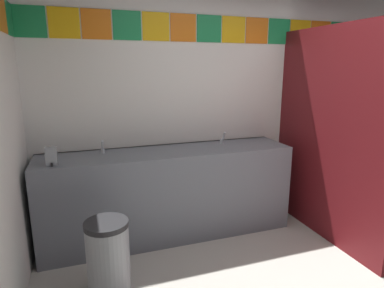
# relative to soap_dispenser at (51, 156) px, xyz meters

# --- Properties ---
(wall_back) EXTENTS (4.21, 0.09, 2.68)m
(wall_back) POSITION_rel_soap_dispenser_xyz_m (1.86, 0.49, 0.37)
(wall_back) COLOR white
(wall_back) RESTS_ON ground_plane
(vanity_counter) EXTENTS (2.49, 0.57, 0.90)m
(vanity_counter) POSITION_rel_soap_dispenser_xyz_m (1.05, 0.16, -0.52)
(vanity_counter) COLOR slate
(vanity_counter) RESTS_ON ground_plane
(faucet_left) EXTENTS (0.04, 0.10, 0.14)m
(faucet_left) POSITION_rel_soap_dispenser_xyz_m (0.43, 0.25, -0.03)
(faucet_left) COLOR silver
(faucet_left) RESTS_ON vanity_counter
(faucet_right) EXTENTS (0.04, 0.10, 0.14)m
(faucet_right) POSITION_rel_soap_dispenser_xyz_m (1.68, 0.25, -0.03)
(faucet_right) COLOR silver
(faucet_right) RESTS_ON vanity_counter
(soap_dispenser) EXTENTS (0.09, 0.09, 0.16)m
(soap_dispenser) POSITION_rel_soap_dispenser_xyz_m (0.00, 0.00, 0.00)
(soap_dispenser) COLOR gray
(soap_dispenser) RESTS_ON vanity_counter
(stall_divider) EXTENTS (0.92, 1.57, 2.09)m
(stall_divider) POSITION_rel_soap_dispenser_xyz_m (2.69, -0.60, 0.07)
(stall_divider) COLOR maroon
(stall_divider) RESTS_ON ground_plane
(toilet) EXTENTS (0.39, 0.49, 0.74)m
(toilet) POSITION_rel_soap_dispenser_xyz_m (3.02, 0.00, -0.67)
(toilet) COLOR white
(toilet) RESTS_ON ground_plane
(trash_bin) EXTENTS (0.33, 0.33, 0.60)m
(trash_bin) POSITION_rel_soap_dispenser_xyz_m (0.37, -0.58, -0.68)
(trash_bin) COLOR #999EA3
(trash_bin) RESTS_ON ground_plane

